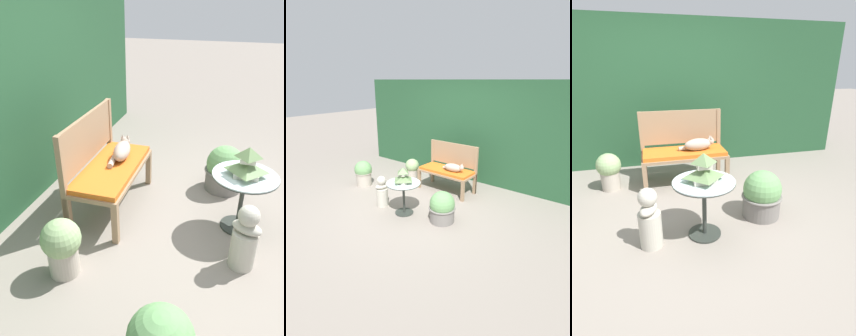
% 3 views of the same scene
% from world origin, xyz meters
% --- Properties ---
extents(ground, '(30.00, 30.00, 0.00)m').
position_xyz_m(ground, '(0.00, 0.00, 0.00)').
color(ground, gray).
extents(foliage_hedge_back, '(6.40, 0.76, 2.37)m').
position_xyz_m(foliage_hedge_back, '(0.00, 2.28, 1.18)').
color(foliage_hedge_back, '#234C2D').
rests_on(foliage_hedge_back, ground).
extents(garden_bench, '(1.22, 0.55, 0.51)m').
position_xyz_m(garden_bench, '(0.10, 1.00, 0.44)').
color(garden_bench, '#937556').
rests_on(garden_bench, ground).
extents(bench_backrest, '(1.22, 0.06, 1.04)m').
position_xyz_m(bench_backrest, '(0.10, 1.25, 0.73)').
color(bench_backrest, '#937556').
rests_on(bench_backrest, ground).
extents(cat, '(0.53, 0.22, 0.20)m').
position_xyz_m(cat, '(0.31, 0.96, 0.59)').
color(cat, '#A89989').
rests_on(cat, garden_bench).
extents(patio_table, '(0.62, 0.62, 0.61)m').
position_xyz_m(patio_table, '(0.10, -0.35, 0.48)').
color(patio_table, '#2D332D').
rests_on(patio_table, ground).
extents(pagoda_birdhouse, '(0.30, 0.30, 0.29)m').
position_xyz_m(pagoda_birdhouse, '(0.10, -0.35, 0.73)').
color(pagoda_birdhouse, beige).
rests_on(pagoda_birdhouse, patio_table).
extents(garden_bust, '(0.23, 0.29, 0.62)m').
position_xyz_m(garden_bust, '(-0.44, -0.40, 0.29)').
color(garden_bust, '#B7B2A3').
rests_on(garden_bust, ground).
extents(potted_plant_path_edge, '(0.33, 0.33, 0.53)m').
position_xyz_m(potted_plant_path_edge, '(-0.95, 1.04, 0.29)').
color(potted_plant_path_edge, '#ADA393').
rests_on(potted_plant_path_edge, ground).
extents(potted_plant_bench_left, '(0.47, 0.47, 0.55)m').
position_xyz_m(potted_plant_bench_left, '(0.82, -0.15, 0.26)').
color(potted_plant_bench_left, slate).
rests_on(potted_plant_bench_left, ground).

